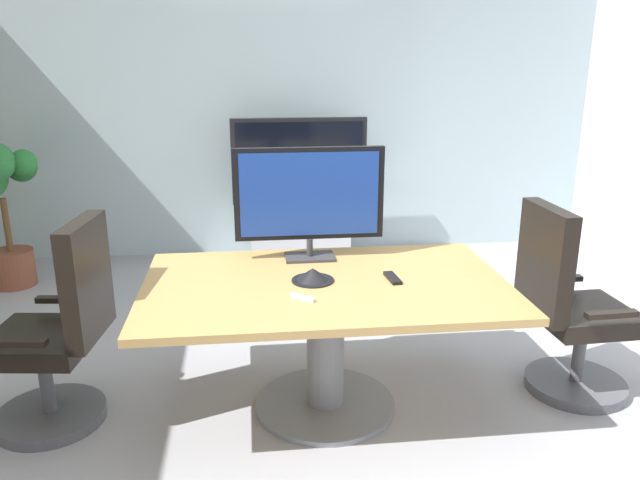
% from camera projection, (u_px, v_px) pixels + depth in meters
% --- Properties ---
extents(ground_plane, '(7.13, 7.13, 0.00)m').
position_uv_depth(ground_plane, '(319.00, 427.00, 3.21)').
color(ground_plane, '#99999E').
extents(wall_back_glass_partition, '(5.96, 0.10, 2.82)m').
position_uv_depth(wall_back_glass_partition, '(281.00, 103.00, 5.72)').
color(wall_back_glass_partition, '#9EB2B7').
rests_on(wall_back_glass_partition, ground).
extents(conference_table, '(1.87, 1.14, 0.73)m').
position_uv_depth(conference_table, '(325.00, 316.00, 3.25)').
color(conference_table, '#B2894C').
rests_on(conference_table, ground).
extents(office_chair_left, '(0.62, 0.60, 1.09)m').
position_uv_depth(office_chair_left, '(59.00, 342.00, 3.14)').
color(office_chair_left, '#4C4C51').
rests_on(office_chair_left, ground).
extents(office_chair_right, '(0.60, 0.58, 1.09)m').
position_uv_depth(office_chair_right, '(568.00, 317.00, 3.44)').
color(office_chair_right, '#4C4C51').
rests_on(office_chair_right, ground).
extents(tv_monitor, '(0.84, 0.18, 0.64)m').
position_uv_depth(tv_monitor, '(309.00, 197.00, 3.47)').
color(tv_monitor, '#333338').
rests_on(tv_monitor, conference_table).
extents(wall_display_unit, '(1.20, 0.36, 1.31)m').
position_uv_depth(wall_display_unit, '(300.00, 214.00, 5.68)').
color(wall_display_unit, '#B7BABC').
rests_on(wall_display_unit, ground).
extents(conference_phone, '(0.22, 0.22, 0.07)m').
position_uv_depth(conference_phone, '(313.00, 275.00, 3.20)').
color(conference_phone, black).
rests_on(conference_phone, conference_table).
extents(remote_control, '(0.07, 0.17, 0.02)m').
position_uv_depth(remote_control, '(393.00, 278.00, 3.23)').
color(remote_control, black).
rests_on(remote_control, conference_table).
extents(whiteboard_marker, '(0.11, 0.10, 0.02)m').
position_uv_depth(whiteboard_marker, '(303.00, 298.00, 2.97)').
color(whiteboard_marker, silver).
rests_on(whiteboard_marker, conference_table).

